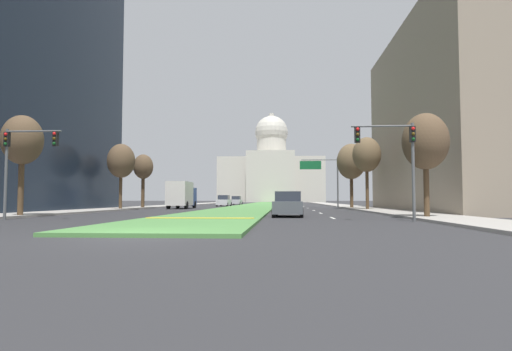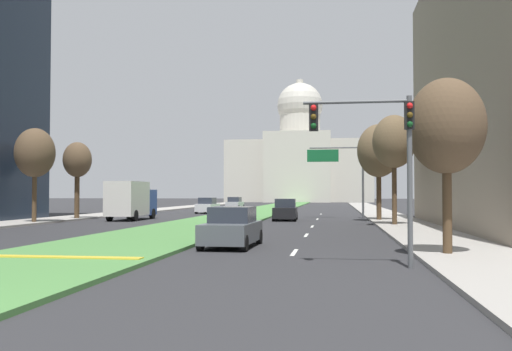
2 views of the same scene
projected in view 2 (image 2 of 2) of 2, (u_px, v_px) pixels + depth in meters
ground_plane at (269, 209)px, 76.63m from camera, size 302.81×302.81×0.00m
grass_median at (262, 210)px, 69.82m from camera, size 6.52×123.88×0.14m
median_curb_nose at (56, 257)px, 18.28m from camera, size 5.86×0.50×0.04m
lane_dashes_right at (313, 225)px, 39.30m from camera, size 0.16×41.35×0.01m
sidewalk_left at (137, 212)px, 64.96m from camera, size 4.00×123.88×0.15m
sidewalk_right at (379, 213)px, 61.06m from camera, size 4.00×123.88×0.15m
capitol_building at (300, 161)px, 144.18m from camera, size 36.60×23.01×31.89m
traffic_light_near_right at (381, 142)px, 16.93m from camera, size 3.34×0.35×5.20m
overhead_guide_sign at (342, 166)px, 49.63m from camera, size 5.03×0.20×6.50m
street_tree_right_near at (446, 127)px, 19.64m from camera, size 2.71×2.71×6.32m
street_tree_left_mid at (35, 153)px, 40.92m from camera, size 2.89×2.89×7.02m
street_tree_right_mid at (394, 142)px, 37.63m from camera, size 2.88×2.88×7.53m
street_tree_left_far at (77, 161)px, 47.08m from camera, size 2.38×2.38×6.56m
street_tree_right_far at (379, 151)px, 44.47m from camera, size 3.39×3.39×7.76m
sedan_lead_stopped at (232, 228)px, 23.30m from camera, size 2.10×4.33×1.68m
sedan_midblock at (285, 210)px, 45.88m from camera, size 2.08×4.41×1.78m
sedan_distant at (208, 206)px, 61.93m from camera, size 1.92×4.64×1.75m
sedan_far_horizon at (235, 203)px, 77.70m from camera, size 1.99×4.24×1.70m
box_truck_delivery at (131, 200)px, 46.53m from camera, size 2.40×6.40×3.20m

